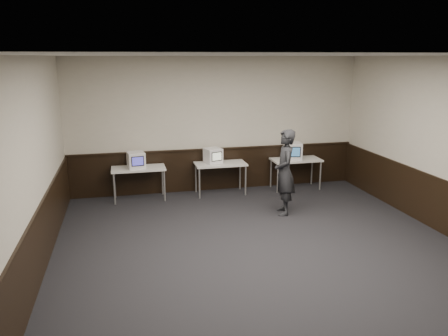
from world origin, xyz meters
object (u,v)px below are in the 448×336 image
at_px(desk_right, 296,162).
at_px(person, 285,172).
at_px(desk_left, 139,171).
at_px(desk_center, 220,166).
at_px(emac_center, 213,156).
at_px(emac_left, 136,160).
at_px(emac_right, 293,151).

xyz_separation_m(desk_right, person, (-0.91, -1.62, 0.21)).
bearing_deg(person, desk_left, -108.20).
bearing_deg(desk_left, desk_center, 0.00).
xyz_separation_m(desk_left, desk_right, (3.80, 0.00, 0.00)).
xyz_separation_m(emac_center, person, (1.15, -1.66, -0.04)).
bearing_deg(desk_center, desk_right, 0.00).
bearing_deg(emac_left, desk_left, 34.98).
xyz_separation_m(desk_right, emac_center, (-2.07, 0.05, 0.25)).
xyz_separation_m(emac_right, person, (-0.81, -1.61, -0.07)).
distance_m(emac_center, person, 2.03).
height_order(emac_left, person, person).
xyz_separation_m(desk_left, desk_center, (1.90, 0.00, 0.00)).
bearing_deg(person, emac_center, -134.20).
relative_size(emac_left, emac_center, 0.96).
bearing_deg(emac_center, desk_right, -17.22).
height_order(desk_right, emac_right, emac_right).
height_order(desk_right, emac_center, emac_center).
bearing_deg(desk_left, emac_left, -136.78).
distance_m(desk_center, person, 1.91).
distance_m(desk_left, emac_left, 0.26).
height_order(desk_left, emac_center, emac_center).
height_order(emac_left, emac_right, emac_right).
bearing_deg(emac_left, desk_right, -7.65).
bearing_deg(emac_left, emac_right, -7.74).
xyz_separation_m(desk_center, emac_center, (-0.17, 0.05, 0.25)).
xyz_separation_m(desk_center, desk_right, (1.90, 0.00, 0.00)).
distance_m(desk_right, emac_right, 0.30).
height_order(emac_center, emac_right, emac_right).
xyz_separation_m(emac_left, emac_center, (1.78, 0.09, -0.01)).
distance_m(desk_right, emac_center, 2.08).
distance_m(desk_center, emac_center, 0.30).
height_order(desk_left, desk_right, same).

